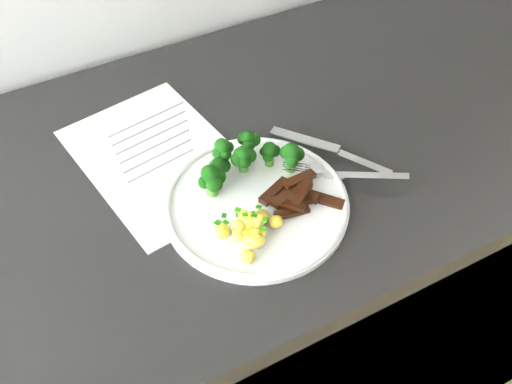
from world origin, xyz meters
TOP-DOWN VIEW (x-y plane):
  - counter at (0.02, 1.67)m, footprint 2.42×0.60m
  - recipe_paper at (-0.15, 1.72)m, footprint 0.25×0.32m
  - plate at (-0.07, 1.57)m, footprint 0.25×0.25m
  - broccoli at (-0.06, 1.63)m, footprint 0.16×0.09m
  - potatoes at (-0.10, 1.53)m, footprint 0.09×0.07m
  - beef_strips at (-0.02, 1.55)m, footprint 0.10×0.09m
  - fork at (0.07, 1.55)m, footprint 0.15×0.11m
  - knife at (0.09, 1.59)m, footprint 0.12×0.17m

SIDE VIEW (x-z plane):
  - counter at x=0.02m, z-range 0.00..0.91m
  - recipe_paper at x=-0.15m, z-range 0.91..0.91m
  - plate at x=-0.07m, z-range 0.91..0.92m
  - knife at x=0.09m, z-range 0.90..0.92m
  - fork at x=0.07m, z-range 0.92..0.93m
  - beef_strips at x=-0.02m, z-range 0.91..0.94m
  - potatoes at x=-0.10m, z-range 0.91..0.95m
  - broccoli at x=-0.06m, z-range 0.92..0.97m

